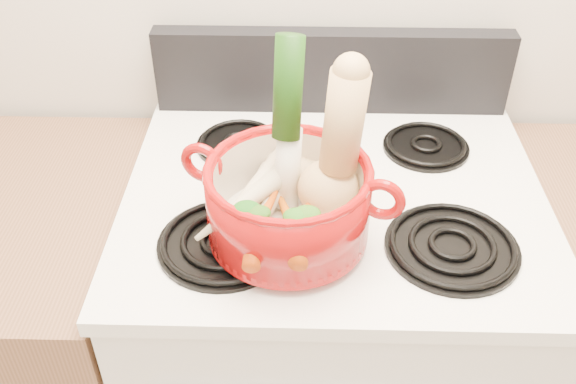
{
  "coord_description": "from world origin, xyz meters",
  "views": [
    {
      "loc": [
        -0.06,
        0.45,
        1.68
      ],
      "look_at": [
        -0.08,
        1.23,
        1.07
      ],
      "focal_mm": 40.0,
      "sensor_mm": 36.0,
      "label": 1
    }
  ],
  "objects_px": {
    "squash": "(342,146)",
    "stove_body": "(325,355)",
    "leek": "(288,125)",
    "dutch_oven": "(288,202)"
  },
  "relations": [
    {
      "from": "squash",
      "to": "stove_body",
      "type": "bearing_deg",
      "value": 93.09
    },
    {
      "from": "stove_body",
      "to": "squash",
      "type": "distance_m",
      "value": 0.67
    },
    {
      "from": "stove_body",
      "to": "leek",
      "type": "height_order",
      "value": "leek"
    },
    {
      "from": "stove_body",
      "to": "leek",
      "type": "distance_m",
      "value": 0.7
    },
    {
      "from": "dutch_oven",
      "to": "leek",
      "type": "relative_size",
      "value": 0.87
    },
    {
      "from": "squash",
      "to": "leek",
      "type": "distance_m",
      "value": 0.09
    },
    {
      "from": "stove_body",
      "to": "dutch_oven",
      "type": "height_order",
      "value": "dutch_oven"
    },
    {
      "from": "dutch_oven",
      "to": "squash",
      "type": "bearing_deg",
      "value": 36.84
    },
    {
      "from": "squash",
      "to": "dutch_oven",
      "type": "bearing_deg",
      "value": -158.01
    },
    {
      "from": "dutch_oven",
      "to": "squash",
      "type": "distance_m",
      "value": 0.13
    }
  ]
}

